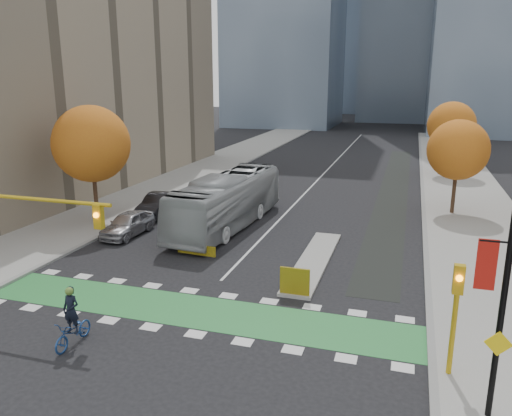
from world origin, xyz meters
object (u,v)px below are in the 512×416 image
Objects in this scene: banner_lamppost at (507,277)px; bus at (227,201)px; traffic_signal_east at (456,304)px; parked_car_a at (128,224)px; tree_west at (91,144)px; parked_car_c at (207,193)px; traffic_signal_west at (1,220)px; cyclist at (73,326)px; hazard_board at (295,281)px; tree_east_far at (452,125)px; parked_car_b at (158,204)px; tree_east_near at (458,150)px.

banner_lamppost reaches higher than bus.
parked_car_a is at bearing 150.50° from traffic_signal_east.
bus is at bearing 12.78° from tree_west.
parked_car_c is at bearing 84.23° from parked_car_a.
cyclist is at bearing -22.67° from traffic_signal_west.
traffic_signal_west is at bearing -158.45° from hazard_board.
traffic_signal_east is at bearing 0.01° from traffic_signal_west.
tree_east_far is 31.53m from parked_car_b.
parked_car_b reaches higher than parked_car_a.
parked_car_c is (-4.20, 6.32, -1.10)m from bus.
tree_east_near is 0.85× the size of banner_lamppost.
cyclist reaches higher than parked_car_a.
cyclist is at bearing -136.64° from hazard_board.
hazard_board is 19.67m from parked_car_c.
tree_east_near is 30.08m from traffic_signal_west.
banner_lamppost is at bearing -52.45° from parked_car_c.
traffic_signal_east is 2.92m from banner_lamppost.
tree_east_near reaches higher than parked_car_a.
tree_east_far is 1.68× the size of parked_car_a.
traffic_signal_east is (-2.00, -38.51, -2.51)m from tree_east_far.
tree_east_far is at bearing 40.11° from parked_car_c.
tree_east_near is 1.73× the size of traffic_signal_east.
tree_west reaches higher than traffic_signal_west.
banner_lamppost is at bearing -30.99° from parked_car_a.
parked_car_c is at bearing -138.16° from tree_east_far.
tree_west is at bearing 154.83° from parked_car_a.
tree_west reaches higher than bus.
traffic_signal_east is at bearing 8.93° from cyclist.
hazard_board is 0.17× the size of banner_lamppost.
traffic_signal_west is 3.58× the size of cyclist.
parked_car_c is (4.80, 8.36, -4.90)m from tree_west.
traffic_signal_east reaches higher than parked_car_b.
cyclist is (4.81, -2.01, -3.24)m from traffic_signal_west.
hazard_board is at bearing 43.88° from cyclist.
traffic_signal_east is 27.44m from parked_car_c.
bus is (-15.50, -23.96, -3.43)m from tree_east_far.
tree_east_near is at bearing 3.15° from parked_car_c.
parked_car_c is (1.29, 10.13, -0.06)m from parked_car_a.
hazard_board is 0.29× the size of parked_car_b.
banner_lamppost is (19.43, -1.99, 0.58)m from traffic_signal_west.
cyclist is 0.48× the size of parked_car_c.
traffic_signal_west reaches higher than parked_car_c.
tree_west is 17.69m from cyclist.
hazard_board is at bearing 138.21° from banner_lamppost.
cyclist is 0.49× the size of parked_car_b.
banner_lamppost reaches higher than cyclist.
tree_east_far is 1.55× the size of parked_car_c.
cyclist is 13.85m from parked_car_a.
hazard_board is 0.59× the size of cyclist.
tree_east_far is at bearing 69.45° from cyclist.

